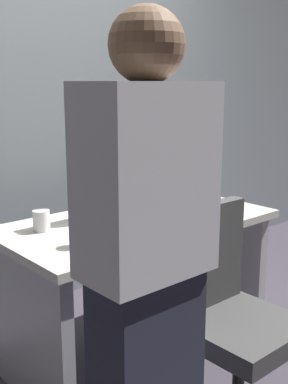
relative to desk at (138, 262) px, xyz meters
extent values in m
plane|color=#3D3842|center=(0.00, 0.00, -0.51)|extent=(9.00, 9.00, 0.00)
cube|color=gray|center=(0.00, 0.94, 0.99)|extent=(6.40, 0.10, 3.00)
cube|color=beige|center=(0.00, 0.00, 0.21)|extent=(1.40, 0.75, 0.04)
cube|color=#B2B2B7|center=(-0.64, 0.00, -0.16)|extent=(0.06, 0.67, 0.70)
cube|color=#B2B2B7|center=(0.64, 0.00, -0.16)|extent=(0.06, 0.67, 0.70)
cylinder|color=black|center=(-0.09, -0.74, -0.29)|extent=(0.05, 0.05, 0.39)
cube|color=#3F3F3F|center=(-0.09, -0.74, -0.05)|extent=(0.44, 0.44, 0.08)
cube|color=#3F3F3F|center=(-0.09, -0.55, 0.21)|extent=(0.40, 0.06, 0.44)
cube|color=silver|center=(-0.61, -0.76, 0.63)|extent=(0.40, 0.24, 0.58)
sphere|color=brown|center=(-0.61, -0.76, 1.02)|extent=(0.22, 0.22, 0.22)
cube|color=silver|center=(0.02, 0.12, 0.24)|extent=(0.21, 0.15, 0.02)
cube|color=silver|center=(0.02, 0.12, 0.29)|extent=(0.04, 0.03, 0.08)
cube|color=silver|center=(0.02, 0.12, 0.51)|extent=(0.54, 0.05, 0.36)
cube|color=black|center=(0.02, 0.10, 0.51)|extent=(0.50, 0.03, 0.32)
cube|color=white|center=(-0.10, -0.15, 0.24)|extent=(0.43, 0.13, 0.02)
ellipsoid|color=white|center=(0.17, -0.13, 0.25)|extent=(0.06, 0.10, 0.03)
cylinder|color=silver|center=(-0.46, -0.16, 0.28)|extent=(0.08, 0.08, 0.09)
cylinder|color=silver|center=(-0.47, 0.14, 0.28)|extent=(0.08, 0.08, 0.10)
cube|color=#3359A5|center=(0.48, 0.07, 0.25)|extent=(0.21, 0.16, 0.03)
cube|color=red|center=(0.48, 0.08, 0.28)|extent=(0.18, 0.18, 0.03)
cube|color=#338C59|center=(0.47, 0.06, 0.31)|extent=(0.20, 0.18, 0.02)
cube|color=#594C72|center=(0.45, 0.06, 0.33)|extent=(0.18, 0.13, 0.03)
cube|color=gold|center=(0.46, 0.07, 0.36)|extent=(0.19, 0.17, 0.02)
cube|color=black|center=(0.51, -0.16, 0.24)|extent=(0.09, 0.15, 0.01)
camera|label=1|loc=(-1.56, -1.83, 0.92)|focal=45.78mm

